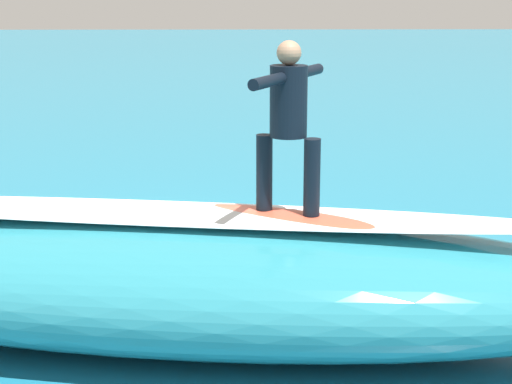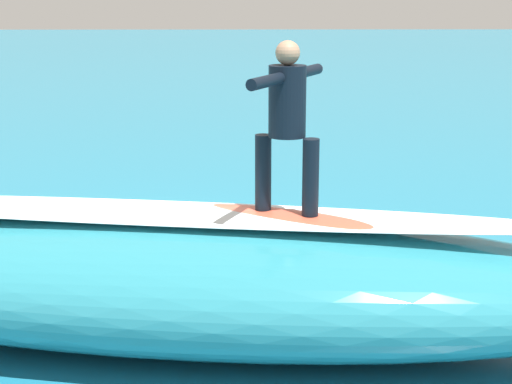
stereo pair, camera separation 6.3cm
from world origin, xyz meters
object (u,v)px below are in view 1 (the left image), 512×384
at_px(surfboard_riding, 287,217).
at_px(surfer_riding, 288,114).
at_px(surfboard_paddling, 235,235).
at_px(surfer_paddling, 244,222).

xyz_separation_m(surfboard_riding, surfer_riding, (0.00, 0.00, 1.01)).
height_order(surfer_riding, surfboard_paddling, surfer_riding).
bearing_deg(surfboard_paddling, surfer_paddling, 180.00).
distance_m(surfboard_riding, surfboard_paddling, 3.89).
relative_size(surfer_riding, surfer_paddling, 0.95).
relative_size(surfer_riding, surfboard_paddling, 0.70).
distance_m(surfboard_paddling, surfer_paddling, 0.23).
bearing_deg(surfer_paddling, surfboard_paddling, -0.00).
bearing_deg(surfboard_riding, surfer_paddling, -57.29).
xyz_separation_m(surfer_riding, surfer_paddling, (0.42, -3.63, -2.13)).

